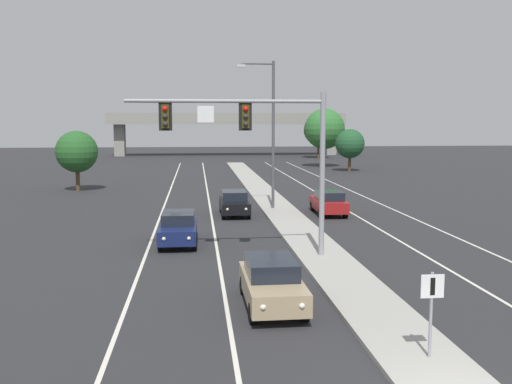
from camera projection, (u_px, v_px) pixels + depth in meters
name	position (u px, v px, depth m)	size (l,w,h in m)	color
median_island	(306.00, 238.00, 29.64)	(2.40, 110.00, 0.15)	#9E9B93
lane_stripe_oncoming_center	(212.00, 219.00, 36.07)	(0.14, 100.00, 0.01)	silver
lane_stripe_receding_center	(357.00, 216.00, 37.05)	(0.14, 100.00, 0.01)	silver
edge_stripe_left	(159.00, 219.00, 35.73)	(0.14, 100.00, 0.01)	silver
edge_stripe_right	(406.00, 215.00, 37.39)	(0.14, 100.00, 0.01)	silver
overhead_signal_mast	(259.00, 138.00, 24.64)	(8.61, 0.44, 7.20)	gray
median_sign_post	(432.00, 302.00, 14.29)	(0.60, 0.10, 2.20)	gray
street_lamp_median	(270.00, 126.00, 38.85)	(2.58, 0.28, 10.00)	#4C4C51
car_oncoming_tan	(272.00, 282.00, 18.83)	(1.86, 4.49, 1.58)	tan
car_oncoming_navy	(178.00, 228.00, 28.53)	(1.86, 4.48, 1.58)	#141E4C
car_oncoming_black	(234.00, 203.00, 37.39)	(1.83, 4.47, 1.58)	black
car_receding_red	(329.00, 202.00, 37.62)	(1.91, 4.51, 1.58)	maroon
overpass_bridge	(227.00, 124.00, 103.56)	(42.40, 6.40, 7.65)	gray
tree_far_right_a	(325.00, 129.00, 76.85)	(5.43, 5.43, 7.86)	#4C3823
tree_far_left_c	(77.00, 152.00, 50.21)	(3.67, 3.67, 5.31)	#4C3823
tree_far_right_c	(350.00, 144.00, 70.30)	(3.60, 3.60, 5.21)	#4C3823
tree_far_right_b	(318.00, 130.00, 95.86)	(4.99, 4.99, 7.21)	#4C3823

